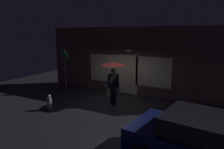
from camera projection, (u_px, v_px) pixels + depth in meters
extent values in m
plane|color=#26262B|center=(110.00, 105.00, 9.89)|extent=(18.00, 18.00, 0.00)
cube|color=brown|center=(130.00, 61.00, 11.56)|extent=(10.50, 0.30, 3.71)
cube|color=beige|center=(128.00, 74.00, 11.56)|extent=(1.10, 0.04, 2.20)
cube|color=beige|center=(105.00, 68.00, 12.21)|extent=(1.94, 0.04, 1.60)
cube|color=beige|center=(153.00, 72.00, 10.86)|extent=(1.94, 0.04, 1.60)
cube|color=white|center=(128.00, 50.00, 11.23)|extent=(0.36, 0.16, 0.12)
cylinder|color=black|center=(114.00, 97.00, 9.76)|extent=(0.15, 0.15, 0.83)
cylinder|color=black|center=(112.00, 96.00, 9.92)|extent=(0.15, 0.15, 0.83)
cube|color=black|center=(113.00, 81.00, 9.69)|extent=(0.44, 0.52, 0.67)
cube|color=silver|center=(110.00, 81.00, 9.69)|extent=(0.09, 0.13, 0.53)
cube|color=red|center=(110.00, 81.00, 9.69)|extent=(0.05, 0.06, 0.43)
sphere|color=tan|center=(113.00, 71.00, 9.60)|extent=(0.23, 0.23, 0.23)
cylinder|color=slate|center=(113.00, 71.00, 9.60)|extent=(0.02, 0.02, 0.87)
cone|color=#4C0C0C|center=(113.00, 64.00, 9.53)|extent=(1.17, 1.17, 0.15)
cube|color=navy|center=(211.00, 149.00, 5.01)|extent=(4.23, 2.34, 0.66)
cube|color=black|center=(213.00, 127.00, 4.90)|extent=(2.45, 1.89, 0.47)
cylinder|color=black|center=(169.00, 131.00, 6.57)|extent=(0.66, 0.30, 0.64)
cylinder|color=#595B60|center=(65.00, 72.00, 11.74)|extent=(0.07, 0.07, 2.42)
cube|color=#198C33|center=(64.00, 55.00, 11.53)|extent=(0.40, 0.02, 0.30)
cylinder|color=#B2A899|center=(109.00, 91.00, 11.01)|extent=(0.23, 0.23, 0.69)
cylinder|color=gray|center=(49.00, 104.00, 9.17)|extent=(0.21, 0.21, 0.55)
sphere|color=gray|center=(49.00, 96.00, 9.10)|extent=(0.17, 0.17, 0.17)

